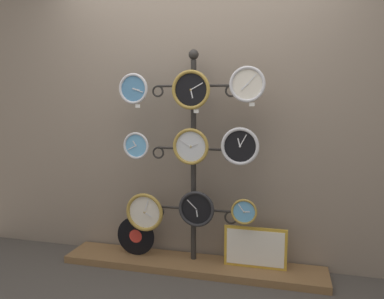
% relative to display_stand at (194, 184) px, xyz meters
% --- Properties ---
extents(ground_plane, '(12.00, 12.00, 0.00)m').
position_rel_display_stand_xyz_m(ground_plane, '(0.00, -0.41, -0.71)').
color(ground_plane, '#47423D').
extents(shop_wall, '(4.40, 0.04, 2.80)m').
position_rel_display_stand_xyz_m(shop_wall, '(0.00, 0.16, 0.69)').
color(shop_wall, gray).
rests_on(shop_wall, ground_plane).
extents(low_shelf, '(2.20, 0.36, 0.06)m').
position_rel_display_stand_xyz_m(low_shelf, '(0.00, -0.06, -0.68)').
color(low_shelf, brown).
rests_on(low_shelf, ground_plane).
extents(display_stand, '(0.75, 0.34, 1.81)m').
position_rel_display_stand_xyz_m(display_stand, '(0.00, 0.00, 0.00)').
color(display_stand, '#282623').
rests_on(display_stand, ground_plane).
extents(clock_top_left, '(0.25, 0.04, 0.25)m').
position_rel_display_stand_xyz_m(clock_top_left, '(-0.47, -0.11, 0.79)').
color(clock_top_left, '#4C84B2').
extents(clock_top_center, '(0.31, 0.04, 0.31)m').
position_rel_display_stand_xyz_m(clock_top_center, '(0.01, -0.12, 0.77)').
color(clock_top_center, black).
extents(clock_top_right, '(0.27, 0.04, 0.27)m').
position_rel_display_stand_xyz_m(clock_top_right, '(0.44, -0.11, 0.81)').
color(clock_top_right, silver).
extents(clock_middle_left, '(0.22, 0.04, 0.22)m').
position_rel_display_stand_xyz_m(clock_middle_left, '(-0.46, -0.10, 0.32)').
color(clock_middle_left, '#60A8DB').
extents(clock_middle_center, '(0.29, 0.04, 0.29)m').
position_rel_display_stand_xyz_m(clock_middle_center, '(0.01, -0.12, 0.33)').
color(clock_middle_center, silver).
extents(clock_middle_right, '(0.30, 0.04, 0.30)m').
position_rel_display_stand_xyz_m(clock_middle_right, '(0.40, -0.10, 0.34)').
color(clock_middle_right, black).
extents(clock_bottom_left, '(0.33, 0.04, 0.33)m').
position_rel_display_stand_xyz_m(clock_bottom_left, '(-0.40, -0.10, -0.24)').
color(clock_bottom_left, silver).
extents(clock_bottom_center, '(0.30, 0.04, 0.30)m').
position_rel_display_stand_xyz_m(clock_bottom_center, '(0.05, -0.09, -0.19)').
color(clock_bottom_center, black).
extents(clock_bottom_right, '(0.21, 0.04, 0.21)m').
position_rel_display_stand_xyz_m(clock_bottom_right, '(0.44, -0.11, -0.17)').
color(clock_bottom_right, '#60A8DB').
extents(vinyl_record, '(0.34, 0.01, 0.34)m').
position_rel_display_stand_xyz_m(vinyl_record, '(-0.51, -0.05, -0.48)').
color(vinyl_record, black).
rests_on(vinyl_record, low_shelf).
extents(picture_frame, '(0.50, 0.02, 0.34)m').
position_rel_display_stand_xyz_m(picture_frame, '(0.52, -0.04, -0.49)').
color(picture_frame, gold).
rests_on(picture_frame, low_shelf).
extents(price_tag_upper, '(0.04, 0.00, 0.03)m').
position_rel_display_stand_xyz_m(price_tag_upper, '(-0.44, -0.11, 0.65)').
color(price_tag_upper, white).
extents(price_tag_mid, '(0.04, 0.00, 0.03)m').
position_rel_display_stand_xyz_m(price_tag_mid, '(0.05, -0.12, 0.61)').
color(price_tag_mid, white).
extents(price_tag_lower, '(0.04, 0.00, 0.03)m').
position_rel_display_stand_xyz_m(price_tag_lower, '(0.48, -0.11, 0.66)').
color(price_tag_lower, white).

